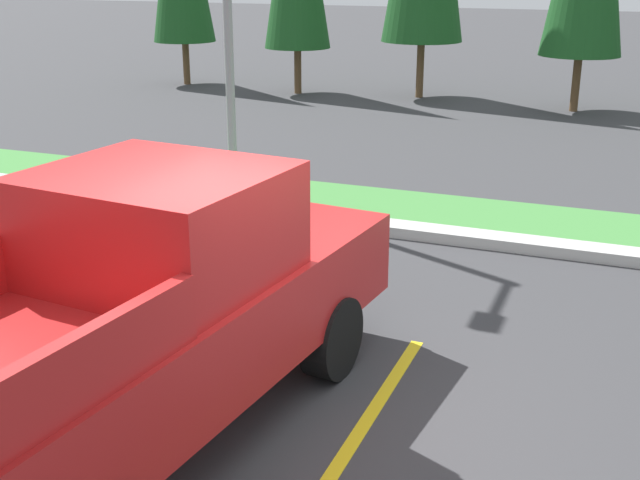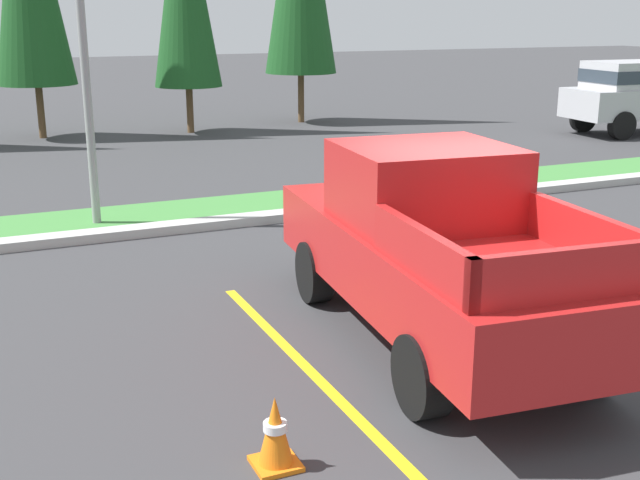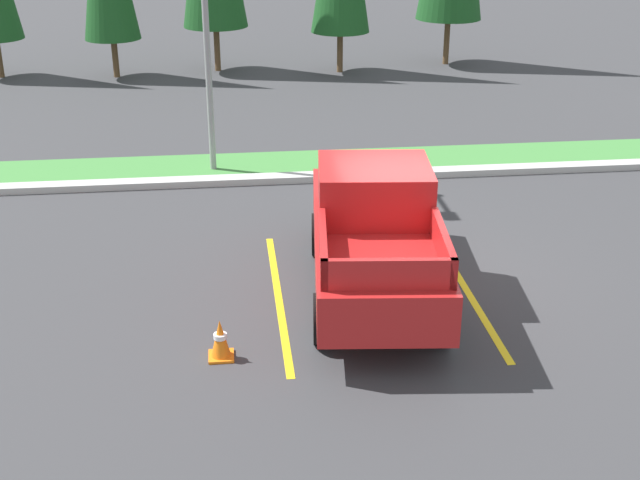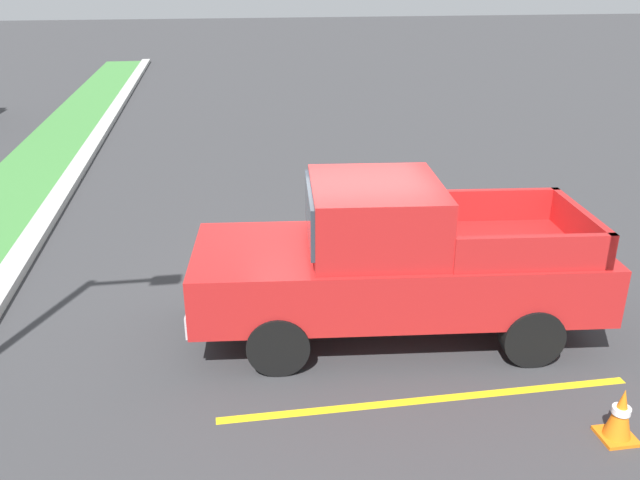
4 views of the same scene
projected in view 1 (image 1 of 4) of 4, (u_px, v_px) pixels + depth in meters
The scene contains 5 objects.
ground_plane at pixel (269, 419), 6.71m from camera, with size 120.00×120.00×0.00m, color #38383A.
parking_line_far at pixel (330, 477), 5.96m from camera, with size 0.12×4.80×0.01m, color yellow.
curb_strip at pixel (425, 232), 11.08m from camera, with size 56.00×0.40×0.15m, color #B2B2AD.
grass_median at pixel (444, 213), 12.06m from camera, with size 56.00×1.80×0.06m, color #42843D.
pickup_truck_main at pixel (144, 312), 6.20m from camera, with size 2.41×5.39×2.10m.
Camera 1 is at (2.56, -5.29, 3.58)m, focal length 45.81 mm.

